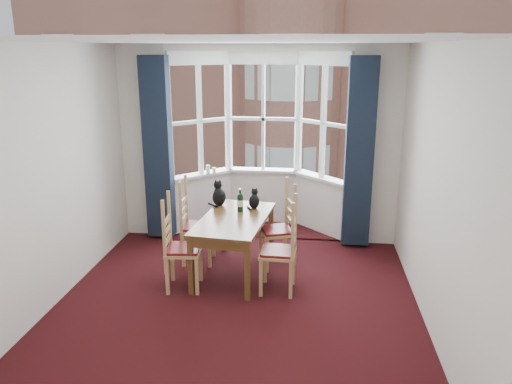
% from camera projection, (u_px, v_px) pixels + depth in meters
% --- Properties ---
extents(floor, '(4.50, 4.50, 0.00)m').
position_uv_depth(floor, '(234.00, 312.00, 5.38)').
color(floor, black).
rests_on(floor, ground).
extents(ceiling, '(4.50, 4.50, 0.00)m').
position_uv_depth(ceiling, '(231.00, 41.00, 4.60)').
color(ceiling, white).
rests_on(ceiling, floor).
extents(wall_left, '(0.00, 4.50, 4.50)m').
position_uv_depth(wall_left, '(44.00, 181.00, 5.21)').
color(wall_left, silver).
rests_on(wall_left, floor).
extents(wall_right, '(0.00, 4.50, 4.50)m').
position_uv_depth(wall_right, '(439.00, 193.00, 4.77)').
color(wall_right, silver).
rests_on(wall_right, floor).
extents(wall_near, '(4.00, 0.00, 4.00)m').
position_uv_depth(wall_near, '(169.00, 292.00, 2.84)').
color(wall_near, silver).
rests_on(wall_near, floor).
extents(wall_back_pier_left, '(0.70, 0.12, 2.80)m').
position_uv_depth(wall_back_pier_left, '(146.00, 143.00, 7.32)').
color(wall_back_pier_left, silver).
rests_on(wall_back_pier_left, floor).
extents(wall_back_pier_right, '(0.70, 0.12, 2.80)m').
position_uv_depth(wall_back_pier_right, '(375.00, 148.00, 6.95)').
color(wall_back_pier_right, silver).
rests_on(wall_back_pier_right, floor).
extents(bay_window, '(2.76, 0.94, 2.80)m').
position_uv_depth(bay_window, '(261.00, 139.00, 7.62)').
color(bay_window, white).
rests_on(bay_window, floor).
extents(curtain_left, '(0.38, 0.22, 2.60)m').
position_uv_depth(curtain_left, '(158.00, 149.00, 7.14)').
color(curtain_left, '#162132').
rests_on(curtain_left, floor).
extents(curtain_right, '(0.38, 0.22, 2.60)m').
position_uv_depth(curtain_right, '(359.00, 154.00, 6.82)').
color(curtain_right, '#162132').
rests_on(curtain_right, floor).
extents(dining_table, '(0.92, 1.51, 0.73)m').
position_uv_depth(dining_table, '(234.00, 224.00, 6.15)').
color(dining_table, brown).
rests_on(dining_table, floor).
extents(chair_left_near, '(0.44, 0.46, 0.92)m').
position_uv_depth(chair_left_near, '(176.00, 250.00, 5.80)').
color(chair_left_near, tan).
rests_on(chair_left_near, floor).
extents(chair_left_far, '(0.42, 0.44, 0.92)m').
position_uv_depth(chair_left_far, '(191.00, 228.00, 6.53)').
color(chair_left_far, tan).
rests_on(chair_left_far, floor).
extents(chair_right_near, '(0.42, 0.44, 0.92)m').
position_uv_depth(chair_right_near, '(286.00, 253.00, 5.72)').
color(chair_right_near, tan).
rests_on(chair_right_near, floor).
extents(chair_right_far, '(0.52, 0.53, 0.92)m').
position_uv_depth(chair_right_far, '(283.00, 231.00, 6.42)').
color(chair_right_far, tan).
rests_on(chair_right_far, floor).
extents(cat_left, '(0.25, 0.28, 0.34)m').
position_uv_depth(cat_left, '(219.00, 196.00, 6.59)').
color(cat_left, black).
rests_on(cat_left, dining_table).
extents(cat_right, '(0.14, 0.20, 0.27)m').
position_uv_depth(cat_right, '(254.00, 200.00, 6.47)').
color(cat_right, black).
rests_on(cat_right, dining_table).
extents(wine_bottle, '(0.08, 0.08, 0.30)m').
position_uv_depth(wine_bottle, '(240.00, 202.00, 6.32)').
color(wine_bottle, black).
rests_on(wine_bottle, dining_table).
extents(candle_tall, '(0.06, 0.06, 0.13)m').
position_uv_depth(candle_tall, '(208.00, 169.00, 7.69)').
color(candle_tall, white).
rests_on(candle_tall, bay_window).
extents(candle_short, '(0.06, 0.06, 0.09)m').
position_uv_depth(candle_short, '(214.00, 170.00, 7.71)').
color(candle_short, white).
rests_on(candle_short, bay_window).
extents(street, '(80.00, 80.00, 0.00)m').
position_uv_depth(street, '(302.00, 168.00, 37.82)').
color(street, '#333335').
rests_on(street, ground).
extents(tenement_building, '(18.40, 7.80, 15.20)m').
position_uv_depth(tenement_building, '(294.00, 80.00, 18.30)').
color(tenement_building, '#A86A56').
rests_on(tenement_building, street).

